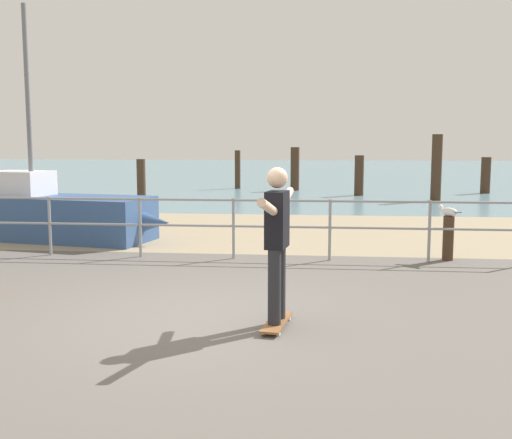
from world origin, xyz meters
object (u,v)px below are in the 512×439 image
Objects in this scene: bollard_short at (448,239)px; skateboard at (277,322)px; skateboarder at (277,235)px; sailboat at (52,215)px; seagull at (448,211)px.

skateboard is at bearing -122.87° from bollard_short.
skateboarder is 2.15× the size of bollard_short.
sailboat is 3.07× the size of skateboarder.
sailboat is 12.16× the size of seagull.
seagull reaches higher than skateboard.
sailboat is at bearing 168.84° from bollard_short.
skateboarder is 3.96× the size of seagull.
skateboarder is at bearing -122.87° from bollard_short.
skateboarder reaches higher than skateboard.
sailboat is 6.59× the size of bollard_short.
sailboat reaches higher than skateboarder.
skateboarder reaches higher than bollard_short.
sailboat is at bearing 131.98° from skateboard.
bollard_short reaches higher than skateboard.
sailboat is at bearing 168.93° from seagull.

